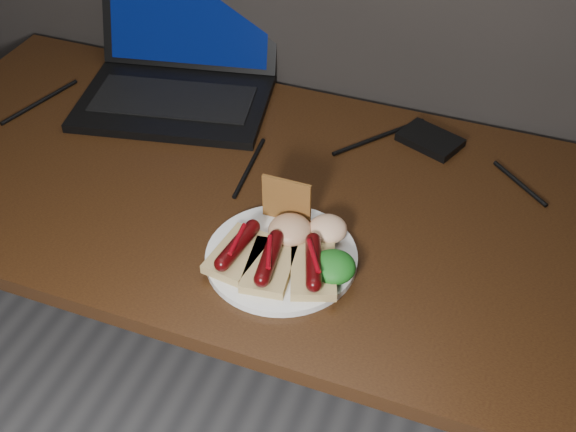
% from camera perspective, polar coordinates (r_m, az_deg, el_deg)
% --- Properties ---
extents(desk, '(1.40, 0.70, 0.75)m').
position_cam_1_polar(desk, '(1.38, -3.54, -0.41)').
color(desk, '#37200D').
rests_on(desk, ground).
extents(laptop, '(0.45, 0.41, 0.25)m').
position_cam_1_polar(laptop, '(1.57, -8.57, 11.38)').
color(laptop, black).
rests_on(laptop, desk).
extents(hard_drive, '(0.14, 0.11, 0.02)m').
position_cam_1_polar(hard_drive, '(1.44, 11.16, 5.93)').
color(hard_drive, black).
rests_on(hard_drive, desk).
extents(desk_cables, '(1.06, 0.36, 0.01)m').
position_cam_1_polar(desk_cables, '(1.42, -1.02, 5.87)').
color(desk_cables, black).
rests_on(desk_cables, desk).
extents(plate, '(0.28, 0.28, 0.01)m').
position_cam_1_polar(plate, '(1.17, -0.52, -3.25)').
color(plate, white).
rests_on(plate, desk).
extents(bread_sausage_left, '(0.08, 0.12, 0.04)m').
position_cam_1_polar(bread_sausage_left, '(1.15, -3.97, -2.70)').
color(bread_sausage_left, tan).
rests_on(bread_sausage_left, plate).
extents(bread_sausage_center, '(0.09, 0.12, 0.04)m').
position_cam_1_polar(bread_sausage_center, '(1.13, -1.48, -3.72)').
color(bread_sausage_center, tan).
rests_on(bread_sausage_center, plate).
extents(bread_sausage_right, '(0.10, 0.13, 0.04)m').
position_cam_1_polar(bread_sausage_right, '(1.12, 2.01, -4.03)').
color(bread_sausage_right, tan).
rests_on(bread_sausage_right, plate).
extents(crispbread, '(0.09, 0.01, 0.08)m').
position_cam_1_polar(crispbread, '(1.20, -0.12, 1.26)').
color(crispbread, '#A2672C').
rests_on(crispbread, plate).
extents(salad_greens, '(0.07, 0.07, 0.04)m').
position_cam_1_polar(salad_greens, '(1.12, 3.62, -4.02)').
color(salad_greens, '#134F0F').
rests_on(salad_greens, plate).
extents(salsa_mound, '(0.07, 0.07, 0.04)m').
position_cam_1_polar(salsa_mound, '(1.18, 0.16, -1.10)').
color(salsa_mound, maroon).
rests_on(salsa_mound, plate).
extents(coleslaw_mound, '(0.06, 0.06, 0.04)m').
position_cam_1_polar(coleslaw_mound, '(1.19, 3.17, -1.02)').
color(coleslaw_mound, beige).
rests_on(coleslaw_mound, plate).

